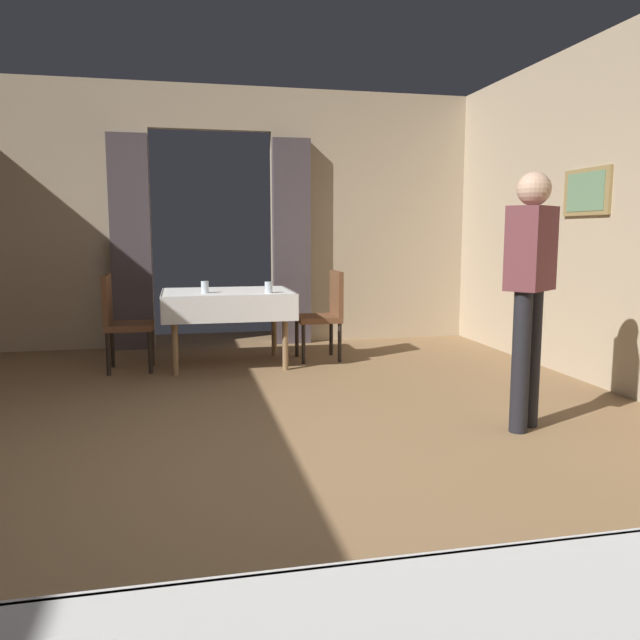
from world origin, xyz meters
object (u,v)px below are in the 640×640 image
at_px(chair_mid_left, 121,318).
at_px(person_waiter_by_doorway, 530,279).
at_px(dining_table_mid, 227,300).
at_px(glass_mid_b, 269,287).
at_px(chair_mid_right, 325,311).
at_px(glass_mid_a, 205,287).

distance_m(chair_mid_left, person_waiter_by_doorway, 3.81).
height_order(dining_table_mid, glass_mid_b, glass_mid_b).
bearing_deg(glass_mid_b, chair_mid_right, 29.92).
distance_m(dining_table_mid, glass_mid_b, 0.50).
xyz_separation_m(chair_mid_left, glass_mid_b, (1.40, -0.23, 0.29)).
bearing_deg(glass_mid_b, dining_table_mid, 141.24).
relative_size(dining_table_mid, chair_mid_left, 1.38).
relative_size(glass_mid_b, person_waiter_by_doorway, 0.06).
relative_size(chair_mid_left, glass_mid_b, 8.46).
height_order(dining_table_mid, person_waiter_by_doorway, person_waiter_by_doorway).
bearing_deg(chair_mid_left, person_waiter_by_doorway, -41.34).
bearing_deg(glass_mid_b, chair_mid_left, 170.59).
distance_m(chair_mid_right, glass_mid_a, 1.31).
bearing_deg(dining_table_mid, person_waiter_by_doorway, -54.78).
xyz_separation_m(dining_table_mid, chair_mid_left, (-1.02, -0.07, -0.14)).
relative_size(chair_mid_left, glass_mid_a, 8.04).
xyz_separation_m(chair_mid_left, person_waiter_by_doorway, (2.84, -2.49, 0.51)).
xyz_separation_m(chair_mid_right, glass_mid_a, (-1.25, -0.24, 0.29)).
bearing_deg(glass_mid_a, chair_mid_left, 172.76).
bearing_deg(dining_table_mid, chair_mid_right, 3.97).
distance_m(dining_table_mid, chair_mid_left, 1.04).
relative_size(glass_mid_a, glass_mid_b, 1.05).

